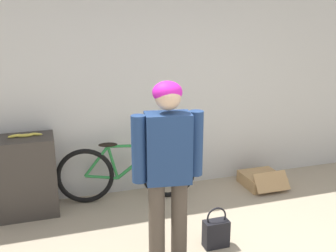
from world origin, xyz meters
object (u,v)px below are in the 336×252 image
Objects in this scene: bicycle at (127,172)px; banana at (25,135)px; handbag at (216,232)px; person at (168,160)px; cardboard_box at (262,180)px.

banana reaches higher than bicycle.
handbag is (1.68, -1.28, -0.76)m from banana.
person is 4.01× the size of handbag.
handbag is at bearing -136.46° from cardboard_box.
person is 0.98m from handbag.
bicycle is 4.49× the size of banana.
person reaches higher than cardboard_box.
banana is 2.25m from handbag.
person reaches higher than handbag.
banana reaches higher than handbag.
banana is (-1.10, 0.04, 0.55)m from bicycle.
handbag is at bearing -55.63° from bicycle.
bicycle is 1.39m from handbag.
banana reaches higher than cardboard_box.
cardboard_box is at bearing 4.68° from bicycle.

